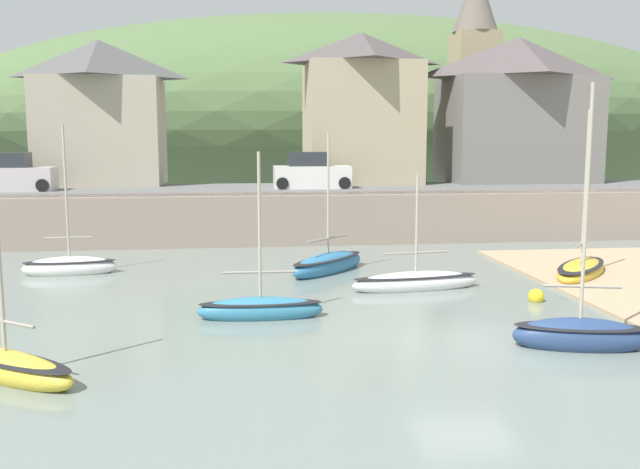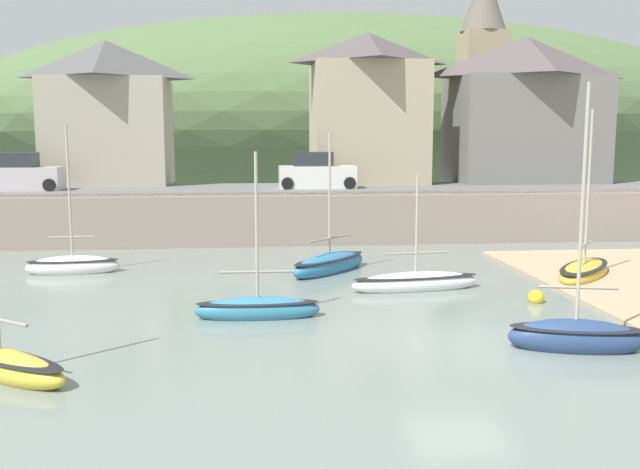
# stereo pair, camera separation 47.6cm
# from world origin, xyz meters

# --- Properties ---
(quay_seawall) EXTENTS (48.00, 9.40, 2.40)m
(quay_seawall) POSITION_xyz_m (0.00, 17.50, 1.36)
(quay_seawall) COLOR gray
(quay_seawall) RESTS_ON ground
(hillside_backdrop) EXTENTS (80.00, 44.00, 20.02)m
(hillside_backdrop) POSITION_xyz_m (5.30, 55.20, 7.01)
(hillside_backdrop) COLOR #4F683E
(hillside_backdrop) RESTS_ON ground
(waterfront_building_left) EXTENTS (7.17, 5.27, 8.22)m
(waterfront_building_left) POSITION_xyz_m (-13.30, 25.20, 6.59)
(waterfront_building_left) COLOR #A49C85
(waterfront_building_left) RESTS_ON ground
(waterfront_building_centre) EXTENTS (6.85, 6.07, 8.88)m
(waterfront_building_centre) POSITION_xyz_m (1.90, 25.20, 6.91)
(waterfront_building_centre) COLOR tan
(waterfront_building_centre) RESTS_ON ground
(waterfront_building_right) EXTENTS (9.05, 6.27, 8.80)m
(waterfront_building_right) POSITION_xyz_m (11.64, 25.20, 6.87)
(waterfront_building_right) COLOR slate
(waterfront_building_right) RESTS_ON ground
(church_with_spire) EXTENTS (3.00, 3.00, 13.94)m
(church_with_spire) POSITION_xyz_m (10.25, 29.20, 9.58)
(church_with_spire) COLOR #9C8D69
(church_with_spire) RESTS_ON ground
(sailboat_white_hull) EXTENTS (3.58, 0.94, 4.88)m
(sailboat_white_hull) POSITION_xyz_m (-5.01, 2.96, 0.28)
(sailboat_white_hull) COLOR teal
(sailboat_white_hull) RESTS_ON ground
(motorboat_with_cabin) EXTENTS (3.69, 3.85, 5.51)m
(motorboat_with_cabin) POSITION_xyz_m (-2.20, 9.46, 0.31)
(motorboat_with_cabin) COLOR teal
(motorboat_with_cabin) RESTS_ON ground
(dinghy_open_wooden) EXTENTS (3.79, 3.13, 5.47)m
(dinghy_open_wooden) POSITION_xyz_m (-10.58, -1.32, 0.27)
(dinghy_open_wooden) COLOR gold
(dinghy_open_wooden) RESTS_ON ground
(sailboat_far_left) EXTENTS (4.55, 1.46, 4.05)m
(sailboat_far_left) POSITION_xyz_m (0.33, 6.06, 0.27)
(sailboat_far_left) COLOR white
(sailboat_far_left) RESTS_ON ground
(sailboat_blue_trim) EXTENTS (3.50, 1.22, 5.76)m
(sailboat_blue_trim) POSITION_xyz_m (-11.92, 10.26, 0.30)
(sailboat_blue_trim) COLOR white
(sailboat_blue_trim) RESTS_ON ground
(sailboat_tall_mast) EXTENTS (3.91, 4.29, 6.26)m
(sailboat_tall_mast) POSITION_xyz_m (6.95, 7.44, 0.27)
(sailboat_tall_mast) COLOR gold
(sailboat_tall_mast) RESTS_ON ground
(sailboat_nearest_shore) EXTENTS (3.36, 1.78, 6.57)m
(sailboat_nearest_shore) POSITION_xyz_m (2.61, -0.80, 0.33)
(sailboat_nearest_shore) COLOR navy
(sailboat_nearest_shore) RESTS_ON ground
(parked_car_near_slipway) EXTENTS (4.12, 1.82, 1.95)m
(parked_car_near_slipway) POSITION_xyz_m (-17.03, 20.70, 3.20)
(parked_car_near_slipway) COLOR #BDB4B7
(parked_car_near_slipway) RESTS_ON ground
(parked_car_by_wall) EXTENTS (4.11, 1.82, 1.95)m
(parked_car_by_wall) POSITION_xyz_m (-1.64, 20.70, 3.20)
(parked_car_by_wall) COLOR silver
(parked_car_by_wall) RESTS_ON ground
(mooring_buoy) EXTENTS (0.50, 0.50, 0.50)m
(mooring_buoy) POSITION_xyz_m (3.65, 3.94, 0.15)
(mooring_buoy) COLOR yellow
(mooring_buoy) RESTS_ON ground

